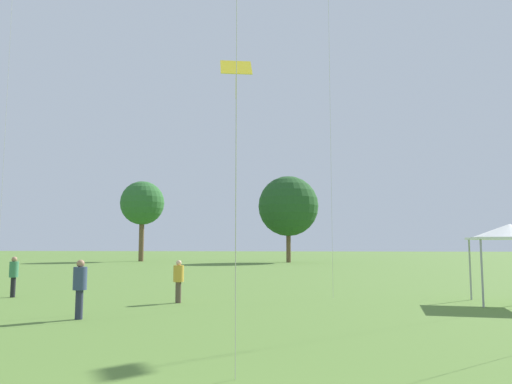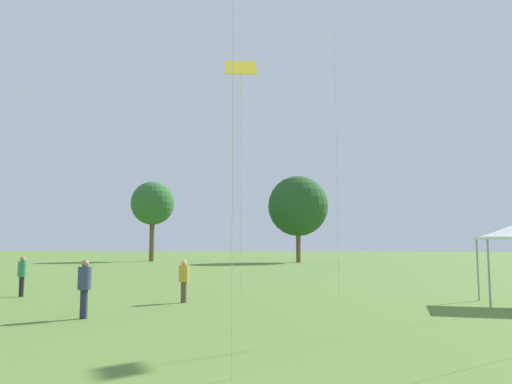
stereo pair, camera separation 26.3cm
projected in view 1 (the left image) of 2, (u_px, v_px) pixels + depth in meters
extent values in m
cylinder|color=black|center=(13.00, 287.00, 20.75)|extent=(0.27, 0.27, 0.82)
cylinder|color=#387A51|center=(14.00, 269.00, 20.83)|extent=(0.50, 0.50, 0.65)
sphere|color=#A37556|center=(14.00, 259.00, 20.87)|extent=(0.22, 0.22, 0.22)
cylinder|color=#282D42|center=(79.00, 305.00, 14.69)|extent=(0.24, 0.24, 0.85)
cylinder|color=#334260|center=(80.00, 278.00, 14.77)|extent=(0.44, 0.44, 0.67)
sphere|color=#A37556|center=(81.00, 264.00, 14.81)|extent=(0.23, 0.23, 0.23)
cylinder|color=brown|center=(178.00, 292.00, 18.78)|extent=(0.24, 0.24, 0.78)
cylinder|color=gold|center=(179.00, 274.00, 18.85)|extent=(0.43, 0.43, 0.62)
sphere|color=#DBAD89|center=(179.00, 263.00, 18.89)|extent=(0.21, 0.21, 0.21)
cube|color=white|center=(510.00, 238.00, 18.54)|extent=(3.10, 3.10, 0.08)
cone|color=white|center=(509.00, 231.00, 18.57)|extent=(2.94, 2.94, 0.49)
cylinder|color=#99999E|center=(470.00, 270.00, 19.90)|extent=(0.07, 0.07, 2.38)
cylinder|color=#99999E|center=(482.00, 273.00, 17.52)|extent=(0.07, 0.07, 2.38)
cube|color=yellow|center=(236.00, 67.00, 20.15)|extent=(1.42, 1.17, 0.88)
cylinder|color=yellow|center=(236.00, 88.00, 20.06)|extent=(0.02, 0.02, 0.87)
cylinder|color=#BCB7A8|center=(236.00, 181.00, 19.66)|extent=(0.01, 0.01, 9.31)
cylinder|color=#BCB7A8|center=(237.00, 29.00, 8.75)|extent=(0.01, 0.01, 11.92)
cylinder|color=#BCB7A8|center=(330.00, 96.00, 21.32)|extent=(0.01, 0.01, 17.01)
cylinder|color=#BCB7A8|center=(6.00, 111.00, 24.34)|extent=(0.01, 0.01, 17.31)
cylinder|color=brown|center=(288.00, 242.00, 60.39)|extent=(0.54, 0.54, 4.82)
sphere|color=#235123|center=(288.00, 206.00, 60.85)|extent=(7.32, 7.32, 7.32)
cylinder|color=brown|center=(141.00, 238.00, 64.33)|extent=(0.64, 0.64, 5.98)
sphere|color=#2D662D|center=(142.00, 203.00, 64.81)|extent=(5.66, 5.66, 5.66)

